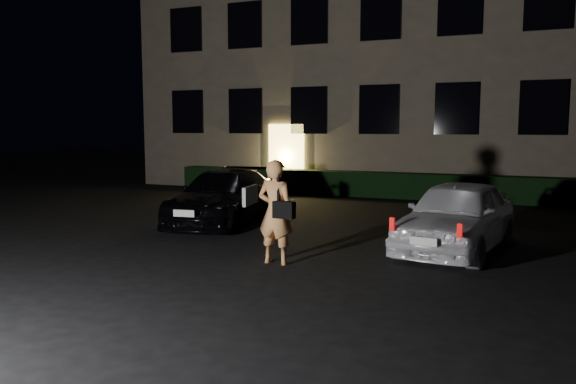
% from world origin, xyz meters
% --- Properties ---
extents(ground, '(80.00, 80.00, 0.00)m').
position_xyz_m(ground, '(0.00, 0.00, 0.00)').
color(ground, black).
rests_on(ground, ground).
extents(building, '(20.00, 8.11, 12.00)m').
position_xyz_m(building, '(-0.00, 14.99, 6.00)').
color(building, '#655C48').
rests_on(building, ground).
extents(hedge, '(15.00, 0.70, 0.85)m').
position_xyz_m(hedge, '(0.00, 10.50, 0.42)').
color(hedge, black).
rests_on(hedge, ground).
extents(sedan, '(2.49, 4.74, 1.31)m').
position_xyz_m(sedan, '(-2.23, 3.92, 0.66)').
color(sedan, black).
rests_on(sedan, ground).
extents(hatch, '(2.24, 4.24, 1.37)m').
position_xyz_m(hatch, '(3.58, 2.82, 0.69)').
color(hatch, white).
rests_on(hatch, ground).
extents(man, '(0.76, 0.48, 1.84)m').
position_xyz_m(man, '(0.77, 0.48, 0.92)').
color(man, '#E89B57').
rests_on(man, ground).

